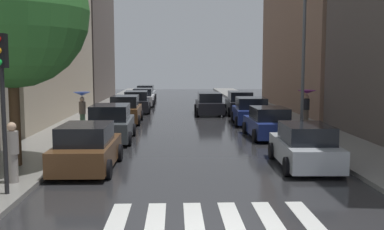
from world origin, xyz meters
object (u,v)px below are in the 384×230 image
parked_car_right_nearest (305,147)px  traffic_light_left_corner (2,78)px  parked_car_left_fourth (137,102)px  parked_car_right_third (251,112)px  car_midroad (209,104)px  pedestrian_foreground (82,103)px  parked_car_left_nearest (87,148)px  parked_car_right_fourth (240,103)px  parked_car_left_third (125,110)px  pedestrian_near_tree (307,99)px  parked_car_left_fifth (143,98)px  parked_car_left_second (111,124)px  pedestrian_by_kerb (13,151)px  parked_car_right_second (268,123)px  lamp_post_right (304,49)px  parked_car_left_sixth (146,94)px  street_tree_left (10,10)px

parked_car_right_nearest → traffic_light_left_corner: (-9.18, -3.56, 2.55)m
parked_car_left_fourth → parked_car_right_third: 10.67m
car_midroad → pedestrian_foreground: bearing=138.5°
parked_car_left_nearest → parked_car_right_fourth: size_ratio=0.89×
pedestrian_foreground → parked_car_left_nearest: bearing=126.3°
parked_car_left_third → parked_car_right_fourth: bearing=-58.0°
pedestrian_foreground → pedestrian_near_tree: bearing=-147.1°
parked_car_left_nearest → parked_car_left_fifth: (0.23, 24.86, -0.01)m
parked_car_left_fourth → parked_car_right_fourth: parked_car_right_fourth is taller
car_midroad → pedestrian_foreground: size_ratio=2.24×
parked_car_left_second → parked_car_left_fifth: size_ratio=0.99×
parked_car_left_third → parked_car_right_nearest: size_ratio=0.98×
parked_car_left_nearest → pedestrian_near_tree: (10.94, 11.13, 0.88)m
parked_car_left_nearest → car_midroad: bearing=-17.0°
parked_car_right_third → pedestrian_by_kerb: pedestrian_by_kerb is taller
parked_car_right_second → lamp_post_right: bearing=-82.6°
parked_car_left_sixth → car_midroad: bearing=-156.7°
pedestrian_near_tree → parked_car_left_third: bearing=170.9°
parked_car_left_fourth → car_midroad: bearing=-110.3°
parked_car_left_nearest → parked_car_right_fourth: (7.90, 17.92, 0.04)m
parked_car_left_second → parked_car_left_sixth: 24.85m
parked_car_left_fourth → street_tree_left: bearing=170.2°
parked_car_left_nearest → pedestrian_foreground: pedestrian_foreground is taller
parked_car_right_nearest → parked_car_right_fourth: 17.79m
parked_car_left_nearest → pedestrian_near_tree: size_ratio=2.11×
street_tree_left → pedestrian_foreground: bearing=86.8°
parked_car_right_nearest → traffic_light_left_corner: traffic_light_left_corner is taller
parked_car_left_second → parked_car_left_third: (-0.03, 6.79, -0.01)m
parked_car_right_fourth → pedestrian_by_kerb: bearing=156.0°
car_midroad → street_tree_left: (-8.08, -17.48, 4.70)m
parked_car_left_sixth → parked_car_right_nearest: bearing=-165.4°
parked_car_right_second → pedestrian_foreground: bearing=74.9°
pedestrian_foreground → parked_car_left_sixth: bearing=-71.3°
parked_car_left_nearest → parked_car_right_nearest: 7.67m
parked_car_right_third → pedestrian_foreground: (-9.70, -2.88, 0.81)m
street_tree_left → lamp_post_right: bearing=29.6°
parked_car_right_second → pedestrian_near_tree: bearing=-37.1°
parked_car_left_third → parked_car_right_fourth: (7.94, 5.07, -0.02)m
parked_car_left_third → pedestrian_foreground: bearing=152.2°
parked_car_right_nearest → traffic_light_left_corner: 10.18m
car_midroad → pedestrian_near_tree: 8.47m
parked_car_right_nearest → pedestrian_by_kerb: bearing=105.8°
parked_car_left_fourth → pedestrian_foreground: 10.57m
parked_car_right_third → lamp_post_right: bearing=-158.5°
parked_car_left_second → pedestrian_by_kerb: (-1.74, -8.26, 0.29)m
parked_car_left_nearest → parked_car_right_nearest: bearing=-88.5°
pedestrian_near_tree → lamp_post_right: size_ratio=0.27×
parked_car_left_nearest → street_tree_left: size_ratio=0.53×
parked_car_right_second → pedestrian_by_kerb: bearing=132.1°
parked_car_right_fourth → car_midroad: (-2.29, -0.27, -0.03)m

